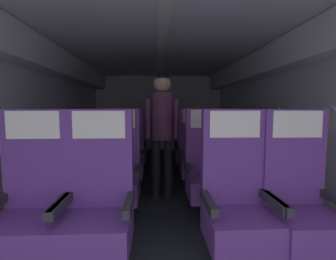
{
  "coord_description": "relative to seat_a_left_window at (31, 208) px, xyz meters",
  "views": [
    {
      "loc": [
        -0.09,
        -0.29,
        1.19
      ],
      "look_at": [
        0.08,
        3.08,
        0.89
      ],
      "focal_mm": 26.95,
      "sensor_mm": 36.0,
      "label": 1
    }
  ],
  "objects": [
    {
      "name": "seat_d_left_aisle",
      "position": [
        0.46,
        2.77,
        0.0
      ],
      "size": [
        0.5,
        0.49,
        1.17
      ],
      "color": "#38383D",
      "rests_on": "ground"
    },
    {
      "name": "seat_a_right_aisle",
      "position": [
        1.93,
        -0.02,
        0.0
      ],
      "size": [
        0.5,
        0.49,
        1.17
      ],
      "color": "#38383D",
      "rests_on": "ground"
    },
    {
      "name": "seat_c_left_window",
      "position": [
        -0.01,
        1.85,
        0.0
      ],
      "size": [
        0.5,
        0.49,
        1.17
      ],
      "color": "#38383D",
      "rests_on": "ground"
    },
    {
      "name": "seat_b_right_window",
      "position": [
        1.46,
        0.93,
        0.0
      ],
      "size": [
        0.5,
        0.49,
        1.17
      ],
      "color": "#38383D",
      "rests_on": "ground"
    },
    {
      "name": "seat_c_left_aisle",
      "position": [
        0.47,
        1.85,
        0.0
      ],
      "size": [
        0.5,
        0.49,
        1.17
      ],
      "color": "#38383D",
      "rests_on": "ground"
    },
    {
      "name": "fuselage_shell",
      "position": [
        0.97,
        2.19,
        1.04
      ],
      "size": [
        3.6,
        6.8,
        2.12
      ],
      "color": "silver",
      "rests_on": "ground"
    },
    {
      "name": "seat_d_right_window",
      "position": [
        1.46,
        2.77,
        0.0
      ],
      "size": [
        0.5,
        0.49,
        1.17
      ],
      "color": "#38383D",
      "rests_on": "ground"
    },
    {
      "name": "ground",
      "position": [
        0.97,
        1.91,
        -0.5
      ],
      "size": [
        3.72,
        7.15,
        0.02
      ],
      "primitive_type": "cube",
      "color": "#23282D"
    },
    {
      "name": "seat_c_right_window",
      "position": [
        1.46,
        1.84,
        0.0
      ],
      "size": [
        0.5,
        0.49,
        1.17
      ],
      "color": "#38383D",
      "rests_on": "ground"
    },
    {
      "name": "seat_a_left_aisle",
      "position": [
        0.47,
        -0.0,
        0.0
      ],
      "size": [
        0.5,
        0.49,
        1.17
      ],
      "color": "#38383D",
      "rests_on": "ground"
    },
    {
      "name": "seat_b_right_aisle",
      "position": [
        1.94,
        0.93,
        0.0
      ],
      "size": [
        0.5,
        0.49,
        1.17
      ],
      "color": "#38383D",
      "rests_on": "ground"
    },
    {
      "name": "seat_b_left_window",
      "position": [
        -0.0,
        0.93,
        0.0
      ],
      "size": [
        0.5,
        0.49,
        1.17
      ],
      "color": "#38383D",
      "rests_on": "ground"
    },
    {
      "name": "seat_b_left_aisle",
      "position": [
        0.47,
        0.91,
        0.0
      ],
      "size": [
        0.5,
        0.49,
        1.17
      ],
      "color": "#38383D",
      "rests_on": "ground"
    },
    {
      "name": "seat_a_left_window",
      "position": [
        0.0,
        0.0,
        0.0
      ],
      "size": [
        0.5,
        0.49,
        1.17
      ],
      "color": "#38383D",
      "rests_on": "ground"
    },
    {
      "name": "seat_a_right_window",
      "position": [
        1.47,
        -0.0,
        0.0
      ],
      "size": [
        0.5,
        0.49,
        1.17
      ],
      "color": "#38383D",
      "rests_on": "ground"
    },
    {
      "name": "seat_d_right_aisle",
      "position": [
        1.94,
        2.77,
        0.0
      ],
      "size": [
        0.5,
        0.49,
        1.17
      ],
      "color": "#38383D",
      "rests_on": "ground"
    },
    {
      "name": "flight_attendant",
      "position": [
        0.96,
        1.48,
        0.52
      ],
      "size": [
        0.43,
        0.28,
        1.63
      ],
      "rotation": [
        0.0,
        0.0,
        2.88
      ],
      "color": "black",
      "rests_on": "ground"
    },
    {
      "name": "seat_c_right_aisle",
      "position": [
        1.93,
        1.86,
        0.0
      ],
      "size": [
        0.5,
        0.49,
        1.17
      ],
      "color": "#38383D",
      "rests_on": "ground"
    },
    {
      "name": "seat_d_left_window",
      "position": [
        0.01,
        2.79,
        0.0
      ],
      "size": [
        0.5,
        0.49,
        1.17
      ],
      "color": "#38383D",
      "rests_on": "ground"
    }
  ]
}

